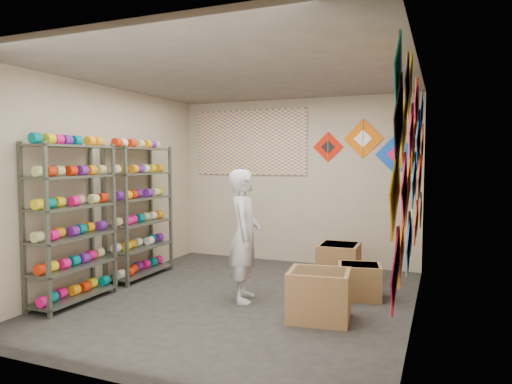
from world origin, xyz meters
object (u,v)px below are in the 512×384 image
at_px(carton_a, 319,295).
at_px(carton_b, 359,281).
at_px(shelf_rack_back, 140,212).
at_px(carton_c, 339,262).
at_px(shopkeeper, 245,235).
at_px(shelf_rack_front, 72,224).

bearing_deg(carton_a, carton_b, 66.89).
distance_m(shelf_rack_back, carton_c, 2.94).
bearing_deg(carton_c, shopkeeper, -125.42).
bearing_deg(carton_c, carton_a, -87.18).
distance_m(shelf_rack_front, carton_a, 2.98).
xyz_separation_m(shelf_rack_front, shelf_rack_back, (0.00, 1.30, 0.00)).
distance_m(shopkeeper, carton_c, 1.67).
distance_m(shopkeeper, carton_b, 1.53).
bearing_deg(shelf_rack_front, carton_b, 25.25).
bearing_deg(shelf_rack_back, carton_a, -14.96).
xyz_separation_m(shelf_rack_back, carton_c, (2.72, 0.88, -0.69)).
bearing_deg(carton_c, shelf_rack_front, -143.17).
distance_m(shelf_rack_front, carton_b, 3.53).
distance_m(shelf_rack_front, shelf_rack_back, 1.30).
bearing_deg(shopkeeper, shelf_rack_front, 97.05).
bearing_deg(carton_c, shelf_rack_back, -163.94).
xyz_separation_m(shelf_rack_front, carton_b, (3.12, 1.47, -0.74)).
height_order(carton_a, carton_c, carton_a).
xyz_separation_m(shelf_rack_back, carton_a, (2.85, -0.76, -0.68)).
bearing_deg(shopkeeper, carton_c, -51.57).
height_order(shopkeeper, carton_b, shopkeeper).
relative_size(shelf_rack_back, carton_a, 2.98).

